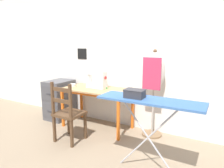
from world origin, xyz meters
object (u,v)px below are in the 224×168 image
at_px(dress_form, 154,75).
at_px(ironing_board, 149,104).
at_px(storage_box, 135,94).
at_px(thread_spool_near_machine, 107,88).
at_px(filing_cabinet, 59,100).
at_px(scissors, 119,93).
at_px(sewing_machine, 98,80).
at_px(wooden_chair, 68,114).
at_px(fabric_bowl, 73,85).

bearing_deg(dress_form, ironing_board, -74.63).
relative_size(ironing_board, storage_box, 5.15).
height_order(thread_spool_near_machine, ironing_board, ironing_board).
bearing_deg(thread_spool_near_machine, filing_cabinet, -178.72).
bearing_deg(thread_spool_near_machine, scissors, -25.82).
xyz_separation_m(sewing_machine, thread_spool_near_machine, (0.20, -0.02, -0.12)).
bearing_deg(scissors, wooden_chair, -135.88).
xyz_separation_m(fabric_bowl, thread_spool_near_machine, (0.68, 0.10, -0.00)).
bearing_deg(wooden_chair, dress_form, 38.44).
xyz_separation_m(filing_cabinet, ironing_board, (2.16, -0.82, 0.44)).
distance_m(fabric_bowl, dress_form, 1.51).
xyz_separation_m(thread_spool_near_machine, filing_cabinet, (-1.10, -0.02, -0.35)).
height_order(fabric_bowl, storage_box, storage_box).
distance_m(dress_form, storage_box, 0.99).
relative_size(scissors, storage_box, 0.56).
distance_m(wooden_chair, ironing_board, 1.37).
bearing_deg(fabric_bowl, dress_form, 8.44).
distance_m(thread_spool_near_machine, ironing_board, 1.35).
bearing_deg(filing_cabinet, thread_spool_near_machine, 1.28).
bearing_deg(fabric_bowl, thread_spool_near_machine, 8.06).
bearing_deg(wooden_chair, fabric_bowl, 124.63).
xyz_separation_m(thread_spool_near_machine, wooden_chair, (-0.26, -0.71, -0.29)).
bearing_deg(dress_form, wooden_chair, -141.56).
bearing_deg(scissors, storage_box, -51.27).
height_order(wooden_chair, filing_cabinet, wooden_chair).
height_order(wooden_chair, ironing_board, wooden_chair).
distance_m(ironing_board, storage_box, 0.20).
relative_size(fabric_bowl, thread_spool_near_machine, 2.79).
distance_m(thread_spool_near_machine, dress_form, 0.84).
distance_m(sewing_machine, storage_box, 1.40).
height_order(wooden_chair, dress_form, dress_form).
distance_m(wooden_chair, storage_box, 1.25).
distance_m(dress_form, ironing_board, 1.02).
xyz_separation_m(thread_spool_near_machine, storage_box, (0.89, -0.86, 0.19)).
bearing_deg(filing_cabinet, storage_box, -22.89).
bearing_deg(ironing_board, filing_cabinet, 159.18).
xyz_separation_m(ironing_board, storage_box, (-0.17, -0.02, 0.10)).
bearing_deg(dress_form, filing_cabinet, -175.57).
xyz_separation_m(scissors, ironing_board, (0.74, -0.69, 0.11)).
relative_size(sewing_machine, scissors, 2.89).
bearing_deg(filing_cabinet, dress_form, 4.43).
relative_size(thread_spool_near_machine, storage_box, 0.19).
bearing_deg(scissors, filing_cabinet, 174.82).
bearing_deg(wooden_chair, thread_spool_near_machine, 70.06).
relative_size(thread_spool_near_machine, ironing_board, 0.04).
bearing_deg(scissors, ironing_board, -43.09).
bearing_deg(scissors, dress_form, 30.12).
relative_size(dress_form, storage_box, 6.23).
xyz_separation_m(filing_cabinet, dress_form, (1.89, 0.15, 0.61)).
relative_size(thread_spool_near_machine, dress_form, 0.03).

